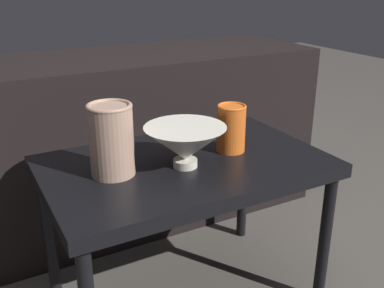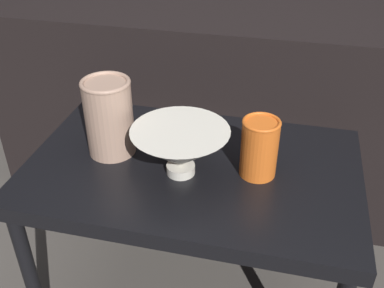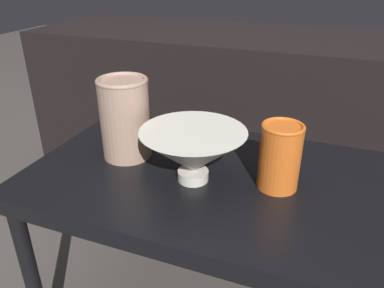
# 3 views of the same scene
# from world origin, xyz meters

# --- Properties ---
(table) EXTENTS (0.80, 0.50, 0.48)m
(table) POSITION_xyz_m (0.00, 0.00, 0.43)
(table) COLOR black
(table) RESTS_ON ground_plane
(couch_backdrop) EXTENTS (1.62, 0.50, 0.69)m
(couch_backdrop) POSITION_xyz_m (0.00, 0.59, 0.34)
(couch_backdrop) COLOR black
(couch_backdrop) RESTS_ON ground_plane
(bowl) EXTENTS (0.23, 0.23, 0.12)m
(bowl) POSITION_xyz_m (-0.02, -0.04, 0.55)
(bowl) COLOR silver
(bowl) RESTS_ON table
(vase_textured_left) EXTENTS (0.12, 0.12, 0.19)m
(vase_textured_left) POSITION_xyz_m (-0.21, 0.01, 0.58)
(vase_textured_left) COLOR tan
(vase_textured_left) RESTS_ON table
(vase_colorful_right) EXTENTS (0.09, 0.09, 0.14)m
(vase_colorful_right) POSITION_xyz_m (0.16, 0.00, 0.55)
(vase_colorful_right) COLOR orange
(vase_colorful_right) RESTS_ON table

